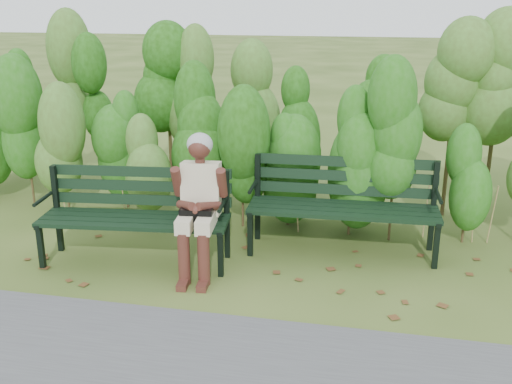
# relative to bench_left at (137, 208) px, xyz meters

# --- Properties ---
(ground) EXTENTS (80.00, 80.00, 0.00)m
(ground) POSITION_rel_bench_left_xyz_m (1.23, -0.06, -0.58)
(ground) COLOR #344B17
(hedge_band) EXTENTS (11.04, 1.67, 2.42)m
(hedge_band) POSITION_rel_bench_left_xyz_m (1.23, 1.81, 0.68)
(hedge_band) COLOR #47381E
(hedge_band) RESTS_ON ground
(leaf_litter) EXTENTS (5.84, 1.99, 0.01)m
(leaf_litter) POSITION_rel_bench_left_xyz_m (1.14, -0.03, -0.58)
(leaf_litter) COLOR brown
(leaf_litter) RESTS_ON ground
(bench_left) EXTENTS (2.03, 0.86, 0.98)m
(bench_left) POSITION_rel_bench_left_xyz_m (0.00, 0.00, 0.00)
(bench_left) COLOR black
(bench_left) RESTS_ON ground
(bench_right) EXTENTS (2.07, 0.75, 1.02)m
(bench_right) POSITION_rel_bench_left_xyz_m (2.12, 0.72, 0.02)
(bench_right) COLOR black
(bench_right) RESTS_ON ground
(seated_woman) EXTENTS (0.58, 0.84, 1.42)m
(seated_woman) POSITION_rel_bench_left_xyz_m (0.73, -0.12, 0.22)
(seated_woman) COLOR #BDA992
(seated_woman) RESTS_ON ground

